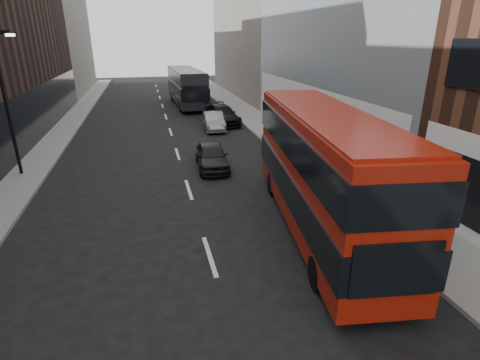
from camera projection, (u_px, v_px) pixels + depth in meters
sidewalk_right at (267, 128)px, 29.56m from camera, size 3.00×80.00×0.15m
sidewalk_left at (56, 141)px, 26.07m from camera, size 2.00×80.00×0.15m
building_victorian at (251, 11)px, 44.21m from camera, size 6.50×24.00×21.00m
building_left_mid at (1, 35)px, 27.33m from camera, size 5.00×24.00×14.00m
building_left_far at (61, 40)px, 47.44m from camera, size 5.00×20.00×13.00m
street_lamp at (6, 95)px, 18.20m from camera, size 1.06×0.22×7.00m
red_bus at (322, 167)px, 13.41m from camera, size 4.14×11.35×4.50m
grey_bus at (186, 86)px, 39.23m from camera, size 3.12×11.64×3.73m
car_a at (212, 156)px, 20.66m from camera, size 1.91×4.23×1.41m
car_b at (214, 121)px, 29.32m from camera, size 1.67×4.21×1.36m
car_c at (222, 115)px, 31.27m from camera, size 2.65×5.38×1.51m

